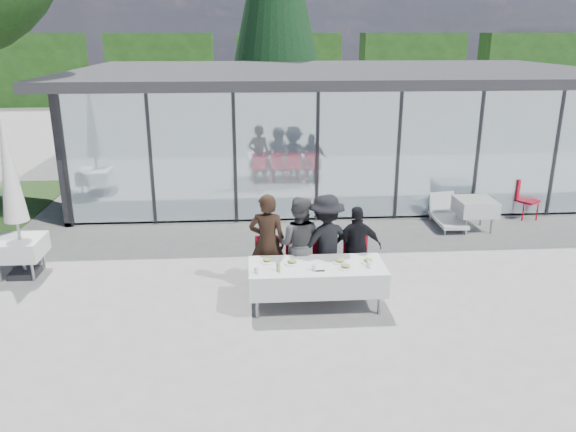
% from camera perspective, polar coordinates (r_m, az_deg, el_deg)
% --- Properties ---
extents(ground, '(90.00, 90.00, 0.00)m').
position_cam_1_polar(ground, '(10.00, -0.34, -8.08)').
color(ground, gray).
rests_on(ground, ground).
extents(pavilion, '(14.80, 8.80, 3.44)m').
position_cam_1_polar(pavilion, '(17.45, 4.61, 10.62)').
color(pavilion, gray).
rests_on(pavilion, ground).
extents(treeline, '(62.50, 2.00, 4.40)m').
position_cam_1_polar(treeline, '(37.04, -6.38, 14.62)').
color(treeline, '#173812').
rests_on(treeline, ground).
extents(dining_table, '(2.26, 0.96, 0.75)m').
position_cam_1_polar(dining_table, '(9.42, 2.93, -6.19)').
color(dining_table, silver).
rests_on(dining_table, ground).
extents(diner_a, '(0.76, 0.76, 1.79)m').
position_cam_1_polar(diner_a, '(9.89, -2.10, -2.73)').
color(diner_a, black).
rests_on(diner_a, ground).
extents(diner_chair_a, '(0.44, 0.44, 0.97)m').
position_cam_1_polar(diner_chair_a, '(10.05, -2.09, -4.57)').
color(diner_chair_a, '#B10B1C').
rests_on(diner_chair_a, ground).
extents(diner_b, '(1.04, 1.04, 1.73)m').
position_cam_1_polar(diner_b, '(9.93, 1.09, -2.83)').
color(diner_b, '#494949').
rests_on(diner_b, ground).
extents(diner_chair_b, '(0.44, 0.44, 0.97)m').
position_cam_1_polar(diner_chair_b, '(10.08, 1.06, -4.49)').
color(diner_chair_b, '#B10B1C').
rests_on(diner_chair_b, ground).
extents(diner_c, '(1.43, 1.43, 1.75)m').
position_cam_1_polar(diner_c, '(9.98, 3.87, -2.69)').
color(diner_c, black).
rests_on(diner_c, ground).
extents(diner_chair_c, '(0.44, 0.44, 0.97)m').
position_cam_1_polar(diner_chair_c, '(10.13, 3.80, -4.40)').
color(diner_chair_c, '#B10B1C').
rests_on(diner_chair_c, ground).
extents(diner_d, '(0.91, 0.91, 1.52)m').
position_cam_1_polar(diner_d, '(10.11, 7.01, -3.20)').
color(diner_d, black).
rests_on(diner_d, ground).
extents(diner_chair_d, '(0.44, 0.44, 0.97)m').
position_cam_1_polar(diner_chair_d, '(10.22, 6.93, -4.30)').
color(diner_chair_d, '#B10B1C').
rests_on(diner_chair_d, ground).
extents(plate_a, '(0.28, 0.28, 0.07)m').
position_cam_1_polar(plate_a, '(9.46, -2.11, -4.51)').
color(plate_a, silver).
rests_on(plate_a, dining_table).
extents(plate_b, '(0.28, 0.28, 0.07)m').
position_cam_1_polar(plate_b, '(9.39, 0.42, -4.69)').
color(plate_b, silver).
rests_on(plate_b, dining_table).
extents(plate_c, '(0.28, 0.28, 0.07)m').
position_cam_1_polar(plate_c, '(9.47, 5.31, -4.56)').
color(plate_c, silver).
rests_on(plate_c, dining_table).
extents(plate_d, '(0.28, 0.28, 0.07)m').
position_cam_1_polar(plate_d, '(9.54, 8.13, -4.51)').
color(plate_d, silver).
rests_on(plate_d, dining_table).
extents(plate_extra, '(0.28, 0.28, 0.07)m').
position_cam_1_polar(plate_extra, '(9.26, 5.88, -5.13)').
color(plate_extra, silver).
rests_on(plate_extra, dining_table).
extents(juice_bottle, '(0.06, 0.06, 0.15)m').
position_cam_1_polar(juice_bottle, '(9.07, -1.00, -5.19)').
color(juice_bottle, '#85A545').
rests_on(juice_bottle, dining_table).
extents(drinking_glasses, '(1.91, 0.17, 0.10)m').
position_cam_1_polar(drinking_glasses, '(9.12, 2.59, -5.24)').
color(drinking_glasses, silver).
rests_on(drinking_glasses, dining_table).
extents(folded_eyeglasses, '(0.14, 0.03, 0.01)m').
position_cam_1_polar(folded_eyeglasses, '(9.11, 3.31, -5.58)').
color(folded_eyeglasses, black).
rests_on(folded_eyeglasses, dining_table).
extents(spare_table_left, '(0.86, 0.86, 0.74)m').
position_cam_1_polar(spare_table_left, '(11.74, -25.63, -2.93)').
color(spare_table_left, silver).
rests_on(spare_table_left, ground).
extents(spare_table_right, '(0.86, 0.86, 0.74)m').
position_cam_1_polar(spare_table_right, '(13.76, 18.48, 0.89)').
color(spare_table_right, silver).
rests_on(spare_table_right, ground).
extents(spare_chair_a, '(0.61, 0.61, 0.97)m').
position_cam_1_polar(spare_chair_a, '(15.11, 22.93, 1.81)').
color(spare_chair_a, '#B10B1C').
rests_on(spare_chair_a, ground).
extents(spare_chair_b, '(0.56, 0.56, 0.97)m').
position_cam_1_polar(spare_chair_b, '(15.19, 21.80, 2.03)').
color(spare_chair_b, '#B10B1C').
rests_on(spare_chair_b, ground).
extents(market_umbrella, '(0.50, 0.50, 3.00)m').
position_cam_1_polar(market_umbrella, '(11.30, -26.36, 3.32)').
color(market_umbrella, black).
rests_on(market_umbrella, ground).
extents(lounger, '(0.62, 1.34, 0.72)m').
position_cam_1_polar(lounger, '(13.99, 15.76, 0.15)').
color(lounger, white).
rests_on(lounger, ground).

